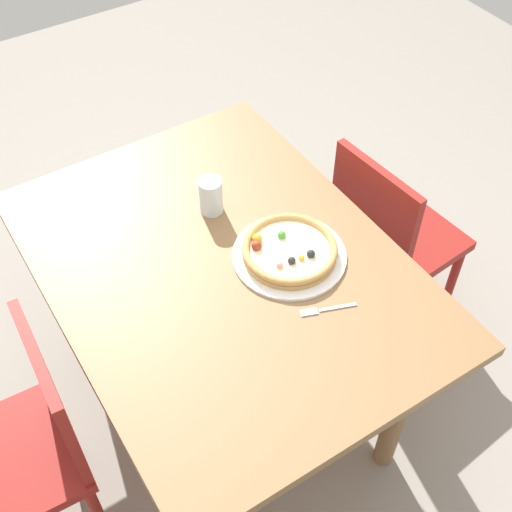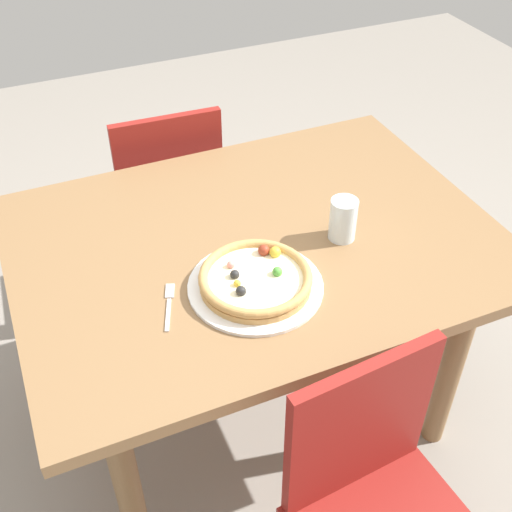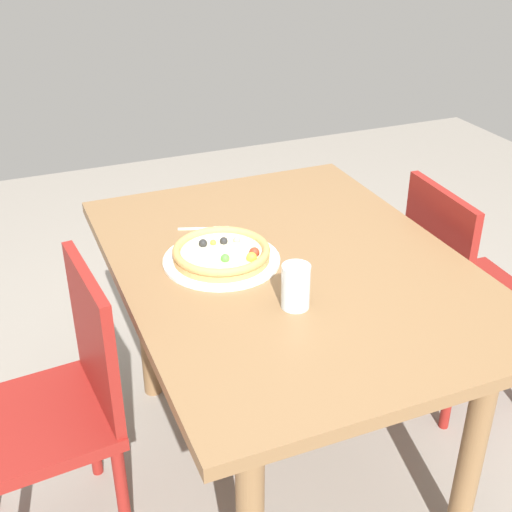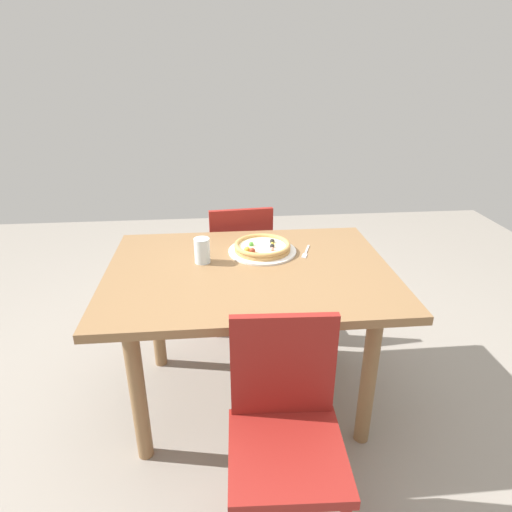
{
  "view_description": "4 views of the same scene",
  "coord_description": "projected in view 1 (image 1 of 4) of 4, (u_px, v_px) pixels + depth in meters",
  "views": [
    {
      "loc": [
        -1.17,
        0.62,
        2.28
      ],
      "look_at": [
        -0.04,
        -0.09,
        0.79
      ],
      "focal_mm": 46.96,
      "sensor_mm": 36.0,
      "label": 1
    },
    {
      "loc": [
        -0.56,
        -1.29,
        1.89
      ],
      "look_at": [
        -0.04,
        -0.09,
        0.79
      ],
      "focal_mm": 45.37,
      "sensor_mm": 36.0,
      "label": 2
    },
    {
      "loc": [
        1.56,
        -0.76,
        1.75
      ],
      "look_at": [
        -0.04,
        -0.09,
        0.79
      ],
      "focal_mm": 47.37,
      "sensor_mm": 36.0,
      "label": 3
    },
    {
      "loc": [
        0.14,
        1.84,
        1.66
      ],
      "look_at": [
        -0.04,
        -0.09,
        0.79
      ],
      "focal_mm": 30.53,
      "sensor_mm": 36.0,
      "label": 4
    }
  ],
  "objects": [
    {
      "name": "ground_plane",
      "position": [
        230.0,
        396.0,
        2.58
      ],
      "size": [
        6.0,
        6.0,
        0.0
      ],
      "primitive_type": "plane",
      "color": "gray"
    },
    {
      "name": "dining_table",
      "position": [
        224.0,
        286.0,
        2.08
      ],
      "size": [
        1.34,
        0.99,
        0.77
      ],
      "color": "olive",
      "rests_on": "ground"
    },
    {
      "name": "chair_near",
      "position": [
        389.0,
        238.0,
        2.48
      ],
      "size": [
        0.43,
        0.43,
        0.87
      ],
      "rotation": [
        0.0,
        0.0,
        3.23
      ],
      "color": "maroon",
      "rests_on": "ground"
    },
    {
      "name": "chair_far",
      "position": [
        27.0,
        445.0,
        1.93
      ],
      "size": [
        0.42,
        0.42,
        0.87
      ],
      "rotation": [
        0.0,
        0.0,
        -0.05
      ],
      "color": "maroon",
      "rests_on": "ground"
    },
    {
      "name": "plate",
      "position": [
        289.0,
        256.0,
        2.02
      ],
      "size": [
        0.35,
        0.35,
        0.01
      ],
      "primitive_type": "cylinder",
      "color": "white",
      "rests_on": "dining_table"
    },
    {
      "name": "pizza",
      "position": [
        289.0,
        250.0,
        2.0
      ],
      "size": [
        0.29,
        0.29,
        0.05
      ],
      "color": "tan",
      "rests_on": "plate"
    },
    {
      "name": "fork",
      "position": [
        323.0,
        310.0,
        1.89
      ],
      "size": [
        0.07,
        0.16,
        0.0
      ],
      "rotation": [
        0.0,
        0.0,
        1.22
      ],
      "color": "silver",
      "rests_on": "dining_table"
    },
    {
      "name": "drinking_glass",
      "position": [
        211.0,
        196.0,
        2.11
      ],
      "size": [
        0.08,
        0.08,
        0.12
      ],
      "primitive_type": "cylinder",
      "color": "silver",
      "rests_on": "dining_table"
    }
  ]
}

